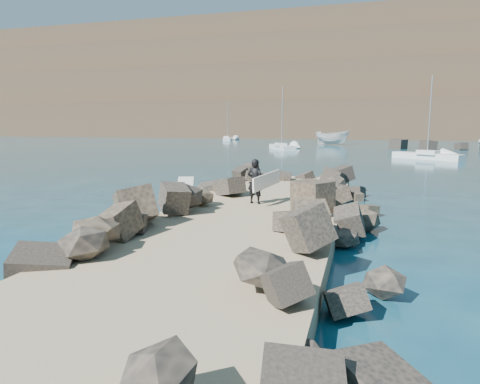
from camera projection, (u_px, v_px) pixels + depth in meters
The scene contains 12 objects.
ground at pixel (248, 231), 14.61m from camera, with size 800.00×800.00×0.00m, color #0F384C.
jetty at pixel (231, 237), 12.67m from camera, with size 6.00×26.00×0.60m, color #8C7759.
riprap_left at pixel (150, 221), 13.90m from camera, with size 2.60×22.00×1.00m, color black.
riprap_right at pixel (332, 233), 12.32m from camera, with size 2.60×22.00×1.00m, color black.
headland at pixel (383, 91), 161.27m from camera, with size 360.00×140.00×32.00m, color #2D4919.
surfboard_resting at pixel (185, 191), 16.53m from camera, with size 0.63×2.52×0.08m, color silver.
boat_imported at pixel (332, 138), 75.83m from camera, with size 2.45×6.52×2.52m, color silver.
surfer_with_board at pixel (257, 181), 16.23m from camera, with size 1.10×2.07×1.72m.
sailboat_c at pixel (427, 156), 44.31m from camera, with size 6.73×5.55×8.67m.
sailboat_e at pixel (228, 139), 96.25m from camera, with size 3.28×7.48×8.79m.
sailboat_a at pixel (282, 147), 61.44m from camera, with size 4.96×7.49×9.08m.
headland_buildings at pixel (407, 36), 149.18m from camera, with size 137.50×30.50×5.00m.
Camera 1 is at (3.66, -13.75, 3.61)m, focal length 32.00 mm.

